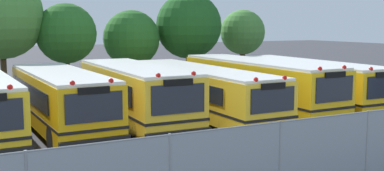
{
  "coord_description": "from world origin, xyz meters",
  "views": [
    {
      "loc": [
        -7.29,
        -19.52,
        4.47
      ],
      "look_at": [
        2.78,
        0.0,
        1.6
      ],
      "focal_mm": 44.63,
      "sensor_mm": 36.0,
      "label": 1
    }
  ],
  "objects_px": {
    "school_bus_4": "(200,90)",
    "school_bus_5": "(257,84)",
    "school_bus_6": "(307,82)",
    "tree_4": "(132,38)",
    "tree_6": "(243,32)",
    "school_bus_3": "(135,93)",
    "tree_3": "(67,33)",
    "tree_5": "(189,26)",
    "school_bus_2": "(61,99)",
    "tree_2": "(4,16)"
  },
  "relations": [
    {
      "from": "school_bus_4",
      "to": "tree_4",
      "type": "xyz_separation_m",
      "value": [
        0.42,
        10.26,
        2.18
      ]
    },
    {
      "from": "tree_6",
      "to": "tree_4",
      "type": "bearing_deg",
      "value": -178.23
    },
    {
      "from": "school_bus_3",
      "to": "school_bus_6",
      "type": "relative_size",
      "value": 0.89
    },
    {
      "from": "tree_2",
      "to": "tree_4",
      "type": "height_order",
      "value": "tree_2"
    },
    {
      "from": "school_bus_4",
      "to": "tree_3",
      "type": "relative_size",
      "value": 2.04
    },
    {
      "from": "school_bus_5",
      "to": "tree_3",
      "type": "xyz_separation_m",
      "value": [
        -7.33,
        9.18,
        2.43
      ]
    },
    {
      "from": "school_bus_3",
      "to": "school_bus_5",
      "type": "xyz_separation_m",
      "value": [
        6.62,
        0.23,
        -0.0
      ]
    },
    {
      "from": "school_bus_4",
      "to": "school_bus_5",
      "type": "bearing_deg",
      "value": 179.12
    },
    {
      "from": "tree_6",
      "to": "school_bus_3",
      "type": "bearing_deg",
      "value": -139.65
    },
    {
      "from": "school_bus_4",
      "to": "tree_2",
      "type": "bearing_deg",
      "value": -52.7
    },
    {
      "from": "tree_3",
      "to": "tree_5",
      "type": "bearing_deg",
      "value": 5.2
    },
    {
      "from": "school_bus_4",
      "to": "school_bus_5",
      "type": "relative_size",
      "value": 1.06
    },
    {
      "from": "tree_3",
      "to": "tree_4",
      "type": "bearing_deg",
      "value": 13.8
    },
    {
      "from": "school_bus_3",
      "to": "tree_6",
      "type": "distance_m",
      "value": 16.83
    },
    {
      "from": "school_bus_4",
      "to": "tree_3",
      "type": "bearing_deg",
      "value": -66.44
    },
    {
      "from": "school_bus_4",
      "to": "tree_5",
      "type": "bearing_deg",
      "value": -114.75
    },
    {
      "from": "tree_5",
      "to": "school_bus_4",
      "type": "bearing_deg",
      "value": -114.35
    },
    {
      "from": "school_bus_4",
      "to": "school_bus_5",
      "type": "xyz_separation_m",
      "value": [
        3.26,
        -0.03,
        0.12
      ]
    },
    {
      "from": "school_bus_4",
      "to": "tree_6",
      "type": "bearing_deg",
      "value": -131.98
    },
    {
      "from": "school_bus_6",
      "to": "tree_2",
      "type": "xyz_separation_m",
      "value": [
        -13.85,
        9.89,
        3.51
      ]
    },
    {
      "from": "tree_4",
      "to": "school_bus_6",
      "type": "bearing_deg",
      "value": -60.38
    },
    {
      "from": "tree_4",
      "to": "tree_2",
      "type": "bearing_deg",
      "value": -175.94
    },
    {
      "from": "school_bus_2",
      "to": "school_bus_4",
      "type": "xyz_separation_m",
      "value": [
        6.51,
        0.12,
        -0.06
      ]
    },
    {
      "from": "school_bus_6",
      "to": "school_bus_5",
      "type": "bearing_deg",
      "value": -2.12
    },
    {
      "from": "tree_2",
      "to": "tree_6",
      "type": "bearing_deg",
      "value": 2.85
    },
    {
      "from": "school_bus_4",
      "to": "tree_4",
      "type": "distance_m",
      "value": 10.5
    },
    {
      "from": "tree_3",
      "to": "school_bus_3",
      "type": "bearing_deg",
      "value": -85.68
    },
    {
      "from": "school_bus_2",
      "to": "tree_4",
      "type": "bearing_deg",
      "value": -125.39
    },
    {
      "from": "tree_2",
      "to": "tree_3",
      "type": "height_order",
      "value": "tree_2"
    },
    {
      "from": "school_bus_6",
      "to": "tree_4",
      "type": "xyz_separation_m",
      "value": [
        -5.94,
        10.45,
        2.13
      ]
    },
    {
      "from": "school_bus_2",
      "to": "school_bus_5",
      "type": "distance_m",
      "value": 9.78
    },
    {
      "from": "school_bus_4",
      "to": "school_bus_5",
      "type": "distance_m",
      "value": 3.27
    },
    {
      "from": "school_bus_2",
      "to": "tree_4",
      "type": "distance_m",
      "value": 12.66
    },
    {
      "from": "school_bus_3",
      "to": "tree_2",
      "type": "height_order",
      "value": "tree_2"
    },
    {
      "from": "school_bus_5",
      "to": "school_bus_2",
      "type": "bearing_deg",
      "value": -0.11
    },
    {
      "from": "tree_6",
      "to": "school_bus_6",
      "type": "bearing_deg",
      "value": -105.57
    },
    {
      "from": "tree_3",
      "to": "tree_5",
      "type": "height_order",
      "value": "tree_5"
    },
    {
      "from": "school_bus_3",
      "to": "tree_3",
      "type": "relative_size",
      "value": 1.65
    },
    {
      "from": "school_bus_2",
      "to": "tree_3",
      "type": "xyz_separation_m",
      "value": [
        2.45,
        9.28,
        2.49
      ]
    },
    {
      "from": "tree_5",
      "to": "tree_6",
      "type": "bearing_deg",
      "value": 7.03
    },
    {
      "from": "school_bus_4",
      "to": "tree_5",
      "type": "xyz_separation_m",
      "value": [
        4.5,
        9.94,
        2.94
      ]
    },
    {
      "from": "school_bus_2",
      "to": "tree_2",
      "type": "height_order",
      "value": "tree_2"
    },
    {
      "from": "school_bus_3",
      "to": "tree_4",
      "type": "bearing_deg",
      "value": -108.91
    },
    {
      "from": "tree_5",
      "to": "school_bus_3",
      "type": "bearing_deg",
      "value": -127.61
    },
    {
      "from": "tree_3",
      "to": "tree_6",
      "type": "xyz_separation_m",
      "value": [
        13.42,
        1.38,
        -0.09
      ]
    },
    {
      "from": "school_bus_5",
      "to": "tree_5",
      "type": "height_order",
      "value": "tree_5"
    },
    {
      "from": "school_bus_6",
      "to": "tree_4",
      "type": "distance_m",
      "value": 12.21
    },
    {
      "from": "school_bus_6",
      "to": "tree_3",
      "type": "bearing_deg",
      "value": -40.98
    },
    {
      "from": "school_bus_3",
      "to": "school_bus_6",
      "type": "distance_m",
      "value": 9.72
    },
    {
      "from": "school_bus_2",
      "to": "school_bus_6",
      "type": "xyz_separation_m",
      "value": [
        12.87,
        -0.07,
        -0.01
      ]
    }
  ]
}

